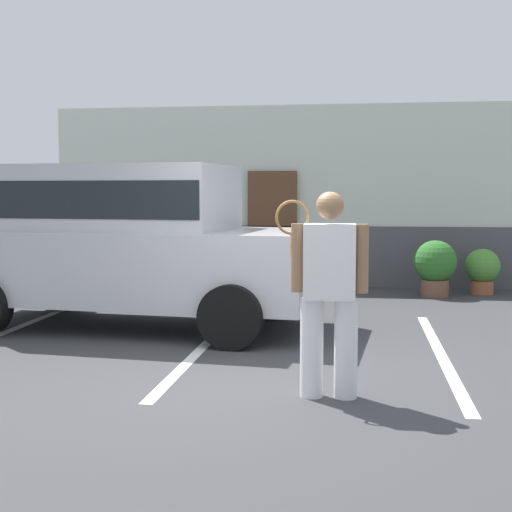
# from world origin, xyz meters

# --- Properties ---
(ground_plane) EXTENTS (40.00, 40.00, 0.00)m
(ground_plane) POSITION_xyz_m (0.00, 0.00, 0.00)
(ground_plane) COLOR #38383A
(parking_stripe_1) EXTENTS (0.12, 4.40, 0.01)m
(parking_stripe_1) POSITION_xyz_m (-0.69, 1.50, 0.00)
(parking_stripe_1) COLOR silver
(parking_stripe_1) RESTS_ON ground_plane
(parking_stripe_2) EXTENTS (0.12, 4.40, 0.01)m
(parking_stripe_2) POSITION_xyz_m (1.89, 1.50, 0.00)
(parking_stripe_2) COLOR silver
(parking_stripe_2) RESTS_ON ground_plane
(house_frontage) EXTENTS (9.34, 0.40, 3.29)m
(house_frontage) POSITION_xyz_m (-0.01, 6.96, 1.55)
(house_frontage) COLOR silver
(house_frontage) RESTS_ON ground_plane
(parked_suv) EXTENTS (4.75, 2.49, 2.05)m
(parked_suv) POSITION_xyz_m (-1.92, 2.51, 1.15)
(parked_suv) COLOR #B7B7BC
(parked_suv) RESTS_ON ground_plane
(tennis_player_man) EXTENTS (0.78, 0.28, 1.72)m
(tennis_player_man) POSITION_xyz_m (0.77, -0.26, 0.90)
(tennis_player_man) COLOR white
(tennis_player_man) RESTS_ON ground_plane
(potted_plant_by_porch) EXTENTS (0.70, 0.70, 0.93)m
(potted_plant_by_porch) POSITION_xyz_m (2.27, 5.77, 0.51)
(potted_plant_by_porch) COLOR brown
(potted_plant_by_porch) RESTS_ON ground_plane
(potted_plant_secondary) EXTENTS (0.58, 0.58, 0.77)m
(potted_plant_secondary) POSITION_xyz_m (3.09, 6.14, 0.43)
(potted_plant_secondary) COLOR #9E5638
(potted_plant_secondary) RESTS_ON ground_plane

